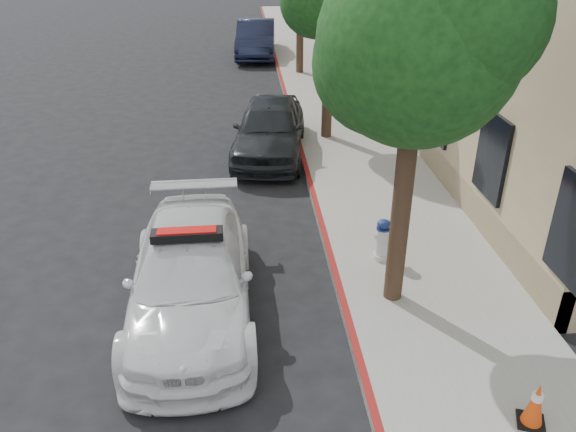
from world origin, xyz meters
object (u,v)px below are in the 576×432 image
at_px(police_car, 191,276).
at_px(fire_hydrant, 383,240).
at_px(parked_car_mid, 270,128).
at_px(traffic_cone, 536,404).
at_px(parked_car_far, 256,39).

bearing_deg(police_car, fire_hydrant, 17.04).
distance_m(parked_car_mid, traffic_cone, 10.18).
xyz_separation_m(parked_car_far, traffic_cone, (2.77, -22.76, -0.36)).
distance_m(police_car, parked_car_mid, 7.14).
xyz_separation_m(police_car, parked_car_far, (1.61, 19.93, 0.13)).
bearing_deg(parked_car_mid, police_car, -95.37).
xyz_separation_m(police_car, parked_car_mid, (1.61, 6.95, 0.07)).
relative_size(fire_hydrant, traffic_cone, 1.27).
distance_m(parked_car_mid, parked_car_far, 12.97).
height_order(parked_car_mid, parked_car_far, parked_car_far).
distance_m(parked_car_far, traffic_cone, 22.93).
height_order(parked_car_mid, traffic_cone, parked_car_mid).
bearing_deg(fire_hydrant, parked_car_mid, 97.32).
xyz_separation_m(parked_car_mid, parked_car_far, (0.00, 12.97, 0.06)).
relative_size(police_car, fire_hydrant, 5.96).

